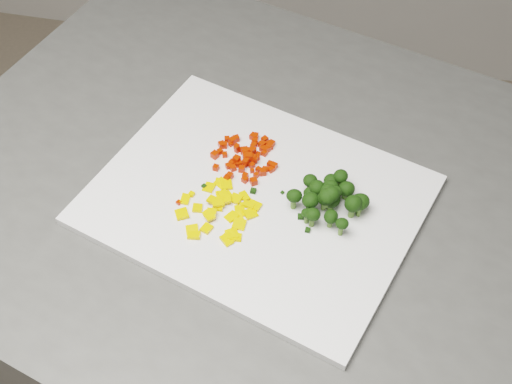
% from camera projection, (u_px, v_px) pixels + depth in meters
% --- Properties ---
extents(counter_block, '(1.21, 1.00, 0.90)m').
position_uv_depth(counter_block, '(289.00, 358.00, 1.29)').
color(counter_block, '#474744').
rests_on(counter_block, ground).
extents(cutting_board, '(0.49, 0.43, 0.01)m').
position_uv_depth(cutting_board, '(256.00, 199.00, 0.94)').
color(cutting_board, white).
rests_on(cutting_board, counter_block).
extents(carrot_pile, '(0.09, 0.09, 0.03)m').
position_uv_depth(carrot_pile, '(245.00, 153.00, 0.97)').
color(carrot_pile, red).
rests_on(carrot_pile, cutting_board).
extents(pepper_pile, '(0.11, 0.11, 0.01)m').
position_uv_depth(pepper_pile, '(217.00, 207.00, 0.92)').
color(pepper_pile, yellow).
rests_on(pepper_pile, cutting_board).
extents(broccoli_pile, '(0.11, 0.11, 0.05)m').
position_uv_depth(broccoli_pile, '(334.00, 196.00, 0.90)').
color(broccoli_pile, black).
rests_on(broccoli_pile, cutting_board).
extents(carrot_cube_0, '(0.01, 0.01, 0.01)m').
position_uv_depth(carrot_cube_0, '(245.00, 153.00, 0.97)').
color(carrot_cube_0, red).
rests_on(carrot_cube_0, carrot_pile).
extents(carrot_cube_1, '(0.01, 0.01, 0.01)m').
position_uv_depth(carrot_cube_1, '(262.00, 145.00, 0.99)').
color(carrot_cube_1, red).
rests_on(carrot_cube_1, carrot_pile).
extents(carrot_cube_2, '(0.01, 0.01, 0.01)m').
position_uv_depth(carrot_cube_2, '(225.00, 155.00, 0.98)').
color(carrot_cube_2, red).
rests_on(carrot_cube_2, carrot_pile).
extents(carrot_cube_3, '(0.01, 0.01, 0.01)m').
position_uv_depth(carrot_cube_3, '(215.00, 155.00, 0.98)').
color(carrot_cube_3, red).
rests_on(carrot_cube_3, carrot_pile).
extents(carrot_cube_4, '(0.01, 0.01, 0.01)m').
position_uv_depth(carrot_cube_4, '(243.00, 150.00, 0.99)').
color(carrot_cube_4, red).
rests_on(carrot_cube_4, carrot_pile).
extents(carrot_cube_5, '(0.01, 0.01, 0.01)m').
position_uv_depth(carrot_cube_5, '(230.00, 166.00, 0.97)').
color(carrot_cube_5, red).
rests_on(carrot_cube_5, carrot_pile).
extents(carrot_cube_6, '(0.01, 0.01, 0.01)m').
position_uv_depth(carrot_cube_6, '(255.00, 141.00, 1.00)').
color(carrot_cube_6, red).
rests_on(carrot_cube_6, carrot_pile).
extents(carrot_cube_7, '(0.01, 0.01, 0.01)m').
position_uv_depth(carrot_cube_7, '(269.00, 147.00, 0.99)').
color(carrot_cube_7, red).
rests_on(carrot_cube_7, carrot_pile).
extents(carrot_cube_8, '(0.01, 0.01, 0.01)m').
position_uv_depth(carrot_cube_8, '(237.00, 146.00, 0.99)').
color(carrot_cube_8, red).
rests_on(carrot_cube_8, carrot_pile).
extents(carrot_cube_9, '(0.01, 0.01, 0.01)m').
position_uv_depth(carrot_cube_9, '(234.00, 163.00, 0.97)').
color(carrot_cube_9, red).
rests_on(carrot_cube_9, carrot_pile).
extents(carrot_cube_10, '(0.01, 0.01, 0.01)m').
position_uv_depth(carrot_cube_10, '(255.00, 159.00, 0.97)').
color(carrot_cube_10, red).
rests_on(carrot_cube_10, carrot_pile).
extents(carrot_cube_11, '(0.01, 0.01, 0.01)m').
position_uv_depth(carrot_cube_11, '(229.00, 167.00, 0.97)').
color(carrot_cube_11, red).
rests_on(carrot_cube_11, carrot_pile).
extents(carrot_cube_12, '(0.01, 0.01, 0.01)m').
position_uv_depth(carrot_cube_12, '(237.00, 150.00, 0.99)').
color(carrot_cube_12, red).
rests_on(carrot_cube_12, carrot_pile).
extents(carrot_cube_13, '(0.01, 0.01, 0.01)m').
position_uv_depth(carrot_cube_13, '(252.00, 171.00, 0.96)').
color(carrot_cube_13, red).
rests_on(carrot_cube_13, carrot_pile).
extents(carrot_cube_14, '(0.01, 0.01, 0.01)m').
position_uv_depth(carrot_cube_14, '(233.00, 168.00, 0.96)').
color(carrot_cube_14, red).
rests_on(carrot_cube_14, carrot_pile).
extents(carrot_cube_15, '(0.01, 0.01, 0.01)m').
position_uv_depth(carrot_cube_15, '(247.00, 155.00, 0.97)').
color(carrot_cube_15, red).
rests_on(carrot_cube_15, carrot_pile).
extents(carrot_cube_16, '(0.01, 0.01, 0.01)m').
position_uv_depth(carrot_cube_16, '(264.00, 153.00, 0.98)').
color(carrot_cube_16, red).
rests_on(carrot_cube_16, carrot_pile).
extents(carrot_cube_17, '(0.01, 0.01, 0.01)m').
position_uv_depth(carrot_cube_17, '(253.00, 157.00, 0.97)').
color(carrot_cube_17, red).
rests_on(carrot_cube_17, carrot_pile).
extents(carrot_cube_18, '(0.01, 0.01, 0.01)m').
position_uv_depth(carrot_cube_18, '(242.00, 169.00, 0.96)').
color(carrot_cube_18, red).
rests_on(carrot_cube_18, carrot_pile).
extents(carrot_cube_19, '(0.01, 0.01, 0.01)m').
position_uv_depth(carrot_cube_19, '(247.00, 158.00, 0.97)').
color(carrot_cube_19, red).
rests_on(carrot_cube_19, carrot_pile).
extents(carrot_cube_20, '(0.01, 0.01, 0.01)m').
position_uv_depth(carrot_cube_20, '(270.00, 164.00, 0.97)').
color(carrot_cube_20, red).
rests_on(carrot_cube_20, carrot_pile).
extents(carrot_cube_21, '(0.01, 0.01, 0.01)m').
position_uv_depth(carrot_cube_21, '(248.00, 151.00, 0.99)').
color(carrot_cube_21, red).
rests_on(carrot_cube_21, carrot_pile).
extents(carrot_cube_22, '(0.01, 0.01, 0.01)m').
position_uv_depth(carrot_cube_22, '(228.00, 166.00, 0.97)').
color(carrot_cube_22, red).
rests_on(carrot_cube_22, carrot_pile).
extents(carrot_cube_23, '(0.01, 0.01, 0.01)m').
position_uv_depth(carrot_cube_23, '(266.00, 150.00, 0.99)').
color(carrot_cube_23, red).
rests_on(carrot_cube_23, carrot_pile).
extents(carrot_cube_24, '(0.01, 0.01, 0.01)m').
position_uv_depth(carrot_cube_24, '(257.00, 158.00, 0.98)').
color(carrot_cube_24, red).
rests_on(carrot_cube_24, carrot_pile).
extents(carrot_cube_25, '(0.01, 0.01, 0.01)m').
position_uv_depth(carrot_cube_25, '(245.00, 151.00, 0.98)').
color(carrot_cube_25, red).
rests_on(carrot_cube_25, carrot_pile).
extents(carrot_cube_26, '(0.01, 0.01, 0.01)m').
position_uv_depth(carrot_cube_26, '(271.00, 147.00, 0.99)').
color(carrot_cube_26, red).
rests_on(carrot_cube_26, carrot_pile).
extents(carrot_cube_27, '(0.01, 0.01, 0.01)m').
position_uv_depth(carrot_cube_27, '(258.00, 154.00, 0.98)').
color(carrot_cube_27, red).
rests_on(carrot_cube_27, carrot_pile).
extents(carrot_cube_28, '(0.01, 0.01, 0.01)m').
position_uv_depth(carrot_cube_28, '(237.00, 147.00, 0.98)').
color(carrot_cube_28, red).
rests_on(carrot_cube_28, carrot_pile).
extents(carrot_cube_29, '(0.01, 0.01, 0.01)m').
position_uv_depth(carrot_cube_29, '(216.00, 168.00, 0.97)').
color(carrot_cube_29, red).
rests_on(carrot_cube_29, carrot_pile).
extents(carrot_cube_30, '(0.01, 0.01, 0.01)m').
position_uv_depth(carrot_cube_30, '(235.00, 159.00, 0.98)').
color(carrot_cube_30, red).
rests_on(carrot_cube_30, carrot_pile).
extents(carrot_cube_31, '(0.01, 0.01, 0.01)m').
position_uv_depth(carrot_cube_31, '(245.00, 176.00, 0.96)').
color(carrot_cube_31, red).
rests_on(carrot_cube_31, carrot_pile).
extents(carrot_cube_32, '(0.01, 0.01, 0.01)m').
position_uv_depth(carrot_cube_32, '(245.00, 156.00, 0.97)').
color(carrot_cube_32, red).
rests_on(carrot_cube_32, carrot_pile).
extents(carrot_cube_33, '(0.01, 0.01, 0.01)m').
position_uv_depth(carrot_cube_33, '(258.00, 169.00, 0.96)').
color(carrot_cube_33, red).
rests_on(carrot_cube_33, carrot_pile).
extents(carrot_cube_34, '(0.01, 0.01, 0.01)m').
position_uv_depth(carrot_cube_34, '(232.00, 141.00, 1.00)').
color(carrot_cube_34, red).
rests_on(carrot_cube_34, carrot_pile).
extents(carrot_cube_35, '(0.01, 0.01, 0.01)m').
position_uv_depth(carrot_cube_35, '(245.00, 180.00, 0.95)').
color(carrot_cube_35, red).
rests_on(carrot_cube_35, carrot_pile).
extents(carrot_cube_36, '(0.01, 0.01, 0.01)m').
position_uv_depth(carrot_cube_36, '(245.00, 161.00, 0.96)').
color(carrot_cube_36, red).
rests_on(carrot_cube_36, carrot_pile).
extents(carrot_cube_37, '(0.01, 0.01, 0.01)m').
position_uv_depth(carrot_cube_37, '(263.00, 149.00, 0.99)').
color(carrot_cube_37, red).
rests_on(carrot_cube_37, carrot_pile).
extents(carrot_cube_38, '(0.01, 0.01, 0.01)m').
position_uv_depth(carrot_cube_38, '(262.00, 144.00, 0.99)').
color(carrot_cube_38, red).
rests_on(carrot_cube_38, carrot_pile).
extents(carrot_cube_39, '(0.01, 0.01, 0.01)m').
position_uv_depth(carrot_cube_39, '(265.00, 139.00, 1.00)').
color(carrot_cube_39, red).
rests_on(carrot_cube_39, carrot_pile).
extents(carrot_cube_40, '(0.01, 0.01, 0.01)m').
position_uv_depth(carrot_cube_40, '(254.00, 142.00, 1.00)').
color(carrot_cube_40, red).
rests_on(carrot_cube_40, carrot_pile).
extents(carrot_cube_41, '(0.01, 0.01, 0.01)m').
position_uv_depth(carrot_cube_41, '(271.00, 169.00, 0.96)').
color(carrot_cube_41, red).
rests_on(carrot_cube_41, carrot_pile).
extents(carrot_cube_42, '(0.01, 0.01, 0.01)m').
position_uv_depth(carrot_cube_42, '(271.00, 170.00, 0.96)').
color(carrot_cube_42, red).
rests_on(carrot_cube_42, carrot_pile).
extents(carrot_cube_43, '(0.01, 0.01, 0.01)m').
position_uv_depth(carrot_cube_43, '(237.00, 159.00, 0.97)').
color(carrot_cube_43, red).
rests_on(carrot_cube_43, carrot_pile).
extents(carrot_cube_44, '(0.01, 0.01, 0.01)m').
position_uv_depth(carrot_cube_44, '(268.00, 144.00, 0.99)').
color(carrot_cube_44, red).
rests_on(carrot_cube_44, carrot_pile).
extents(carrot_cube_45, '(0.01, 0.01, 0.01)m').
position_uv_depth(carrot_cube_45, '(247.00, 158.00, 0.97)').
color(carrot_cube_45, red).
rests_on(carrot_cube_45, carrot_pile).
extents(carrot_cube_46, '(0.01, 0.01, 0.01)m').
position_uv_depth(carrot_cube_46, '(222.00, 145.00, 0.99)').
color(carrot_cube_46, red).
rests_on(carrot_cube_46, carrot_pile).
extents(carrot_cube_47, '(0.01, 0.01, 0.01)m').
position_uv_depth(carrot_cube_47, '(253.00, 137.00, 1.00)').
color(carrot_cube_47, red).
rests_on(carrot_cube_47, carrot_pile).
extents(carrot_cube_48, '(0.01, 0.01, 0.01)m').
position_uv_depth(carrot_cube_48, '(224.00, 145.00, 0.99)').
color(carrot_cube_48, red).
rests_on(carrot_cube_48, carrot_pile).
extents(carrot_cube_49, '(0.01, 0.01, 0.01)m').
position_uv_depth(carrot_cube_49, '(247.00, 156.00, 0.97)').
color(carrot_cube_49, red).
rests_on(carrot_cube_49, carrot_pile).
extents(carrot_cube_50, '(0.01, 0.01, 0.01)m').
position_uv_depth(carrot_cube_50, '(263.00, 172.00, 0.96)').
color(carrot_cube_50, red).
rests_on(carrot_cube_50, carrot_pile).
extents(carrot_cube_51, '(0.01, 0.01, 0.01)m').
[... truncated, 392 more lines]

